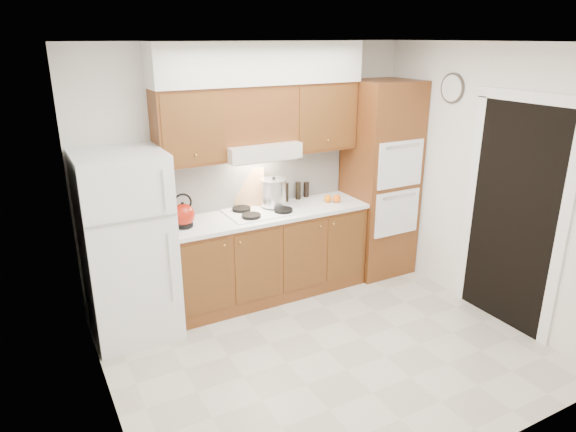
% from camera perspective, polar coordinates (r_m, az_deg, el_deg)
% --- Properties ---
extents(floor, '(3.60, 3.60, 0.00)m').
position_cam_1_polar(floor, '(4.73, 4.24, -14.60)').
color(floor, '#BDB7A6').
rests_on(floor, ground).
extents(ceiling, '(3.60, 3.60, 0.00)m').
position_cam_1_polar(ceiling, '(3.93, 5.22, 18.69)').
color(ceiling, white).
rests_on(ceiling, wall_back).
extents(wall_back, '(3.60, 0.02, 2.60)m').
position_cam_1_polar(wall_back, '(5.42, -4.03, 4.97)').
color(wall_back, white).
rests_on(wall_back, floor).
extents(wall_left, '(0.02, 3.00, 2.60)m').
position_cam_1_polar(wall_left, '(3.56, -20.48, -4.07)').
color(wall_left, white).
rests_on(wall_left, floor).
extents(wall_right, '(0.02, 3.00, 2.60)m').
position_cam_1_polar(wall_right, '(5.32, 21.19, 3.43)').
color(wall_right, white).
rests_on(wall_right, floor).
extents(fridge, '(0.75, 0.72, 1.72)m').
position_cam_1_polar(fridge, '(4.82, -17.41, -3.25)').
color(fridge, white).
rests_on(fridge, floor).
extents(base_cabinets, '(2.11, 0.60, 0.90)m').
position_cam_1_polar(base_cabinets, '(5.45, -2.25, -4.38)').
color(base_cabinets, brown).
rests_on(base_cabinets, floor).
extents(countertop, '(2.13, 0.62, 0.04)m').
position_cam_1_polar(countertop, '(5.27, -2.27, 0.27)').
color(countertop, white).
rests_on(countertop, base_cabinets).
extents(backsplash, '(2.11, 0.03, 0.56)m').
position_cam_1_polar(backsplash, '(5.43, -3.70, 4.15)').
color(backsplash, white).
rests_on(backsplash, countertop).
extents(oven_cabinet, '(0.70, 0.65, 2.20)m').
position_cam_1_polar(oven_cabinet, '(5.94, 10.13, 4.00)').
color(oven_cabinet, brown).
rests_on(oven_cabinet, floor).
extents(upper_cab_left, '(0.63, 0.33, 0.70)m').
position_cam_1_polar(upper_cab_left, '(4.90, -11.08, 9.72)').
color(upper_cab_left, brown).
rests_on(upper_cab_left, wall_back).
extents(upper_cab_right, '(0.73, 0.33, 0.70)m').
position_cam_1_polar(upper_cab_right, '(5.50, 3.48, 11.05)').
color(upper_cab_right, brown).
rests_on(upper_cab_right, wall_back).
extents(range_hood, '(0.75, 0.45, 0.15)m').
position_cam_1_polar(range_hood, '(5.14, -3.30, 7.37)').
color(range_hood, silver).
rests_on(range_hood, wall_back).
extents(upper_cab_over_hood, '(0.75, 0.33, 0.55)m').
position_cam_1_polar(upper_cab_over_hood, '(5.14, -3.66, 11.31)').
color(upper_cab_over_hood, brown).
rests_on(upper_cab_over_hood, range_hood).
extents(soffit, '(2.13, 0.36, 0.40)m').
position_cam_1_polar(soffit, '(5.10, -3.18, 16.62)').
color(soffit, silver).
rests_on(soffit, wall_back).
extents(cooktop, '(0.74, 0.50, 0.01)m').
position_cam_1_polar(cooktop, '(5.25, -2.86, 0.51)').
color(cooktop, white).
rests_on(cooktop, countertop).
extents(doorway, '(0.02, 0.90, 2.10)m').
position_cam_1_polar(doorway, '(5.17, 23.66, -0.24)').
color(doorway, black).
rests_on(doorway, floor).
extents(wall_clock, '(0.02, 0.30, 0.30)m').
position_cam_1_polar(wall_clock, '(5.53, 17.80, 13.37)').
color(wall_clock, '#3F3833').
rests_on(wall_clock, wall_right).
extents(kettle, '(0.23, 0.23, 0.22)m').
position_cam_1_polar(kettle, '(4.89, -11.57, 0.10)').
color(kettle, maroon).
rests_on(kettle, countertop).
extents(cutting_board, '(0.33, 0.21, 0.42)m').
position_cam_1_polar(cutting_board, '(5.39, -4.31, 3.14)').
color(cutting_board, tan).
rests_on(cutting_board, countertop).
extents(stock_pot, '(0.32, 0.32, 0.27)m').
position_cam_1_polar(stock_pot, '(5.33, -1.62, 2.60)').
color(stock_pot, silver).
rests_on(stock_pot, cooktop).
extents(condiment_a, '(0.06, 0.06, 0.21)m').
position_cam_1_polar(condiment_a, '(5.53, -0.25, 2.60)').
color(condiment_a, black).
rests_on(condiment_a, countertop).
extents(condiment_b, '(0.07, 0.07, 0.19)m').
position_cam_1_polar(condiment_b, '(5.64, 1.13, 2.84)').
color(condiment_b, black).
rests_on(condiment_b, countertop).
extents(condiment_c, '(0.07, 0.07, 0.17)m').
position_cam_1_polar(condiment_c, '(5.73, 2.05, 2.96)').
color(condiment_c, black).
rests_on(condiment_c, countertop).
extents(orange_near, '(0.10, 0.10, 0.09)m').
position_cam_1_polar(orange_near, '(5.57, 5.43, 1.94)').
color(orange_near, orange).
rests_on(orange_near, countertop).
extents(orange_far, '(0.11, 0.11, 0.08)m').
position_cam_1_polar(orange_far, '(5.56, 4.45, 1.94)').
color(orange_far, orange).
rests_on(orange_far, countertop).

